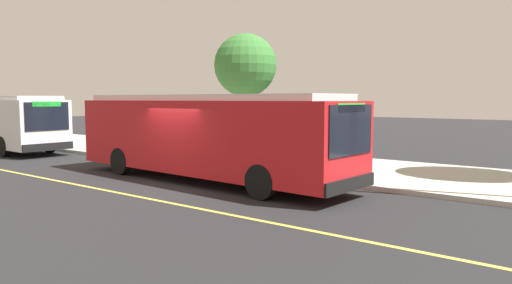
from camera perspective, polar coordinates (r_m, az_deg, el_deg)
The scene contains 9 objects.
ground_plane at distance 16.15m, azimuth -9.05°, elevation -4.93°, with size 120.00×120.00×0.00m, color #232326.
sidewalk_curb at distance 20.65m, azimuth 3.23°, elevation -2.47°, with size 44.00×6.40×0.15m, color #B7B2A8.
lane_stripe_center at distance 14.77m, azimuth -15.34°, elevation -5.98°, with size 36.00×0.14×0.01m, color #E0D64C.
transit_bus_main at distance 16.48m, azimuth -5.96°, elevation 0.97°, with size 11.40×3.14×2.95m.
bus_shelter at distance 20.88m, azimuth 1.82°, elevation 2.70°, with size 2.90×1.60×2.48m.
waiting_bench at distance 20.95m, azimuth 2.55°, elevation -0.82°, with size 1.60×0.48×0.95m.
route_sign_post at distance 17.30m, azimuth 3.51°, elevation 2.32°, with size 0.44×0.08×2.80m.
pedestrian_commuter at distance 19.57m, azimuth 0.89°, elevation 0.19°, with size 0.24×0.40×1.69m.
street_tree_upstreet at distance 25.04m, azimuth -1.26°, elevation 9.03°, with size 3.24×3.24×6.01m.
Camera 1 is at (11.66, -10.82, 2.80)m, focal length 33.66 mm.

